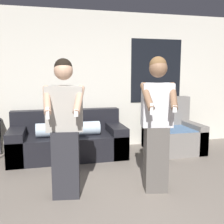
{
  "coord_description": "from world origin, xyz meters",
  "views": [
    {
      "loc": [
        -0.97,
        -2.27,
        1.5
      ],
      "look_at": [
        -0.22,
        0.78,
        1.04
      ],
      "focal_mm": 42.0,
      "sensor_mm": 36.0,
      "label": 1
    }
  ],
  "objects": [
    {
      "name": "ground_plane",
      "position": [
        0.0,
        0.0,
        0.0
      ],
      "size": [
        14.0,
        14.0,
        0.0
      ],
      "primitive_type": "plane",
      "color": "slate"
    },
    {
      "name": "wall_back",
      "position": [
        0.02,
        2.92,
        1.35
      ],
      "size": [
        6.51,
        0.07,
        2.7
      ],
      "color": "beige",
      "rests_on": "ground_plane"
    },
    {
      "name": "couch",
      "position": [
        -0.65,
        2.42,
        0.3
      ],
      "size": [
        2.03,
        0.93,
        0.82
      ],
      "color": "black",
      "rests_on": "ground_plane"
    },
    {
      "name": "armchair",
      "position": [
        1.36,
        2.31,
        0.32
      ],
      "size": [
        0.95,
        0.91,
        1.03
      ],
      "color": "slate",
      "rests_on": "ground_plane"
    },
    {
      "name": "person_left",
      "position": [
        -0.79,
        0.82,
        0.85
      ],
      "size": [
        0.49,
        0.51,
        1.67
      ],
      "color": "#28282D",
      "rests_on": "ground_plane"
    },
    {
      "name": "person_right",
      "position": [
        0.34,
        0.73,
        0.88
      ],
      "size": [
        0.45,
        0.51,
        1.71
      ],
      "color": "#56514C",
      "rests_on": "ground_plane"
    }
  ]
}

